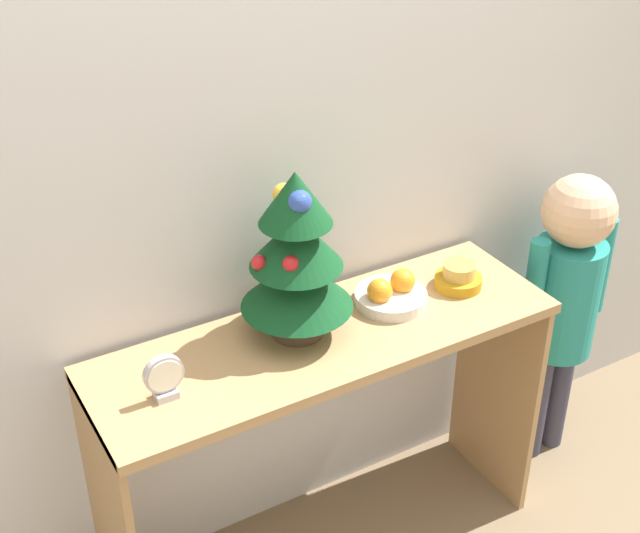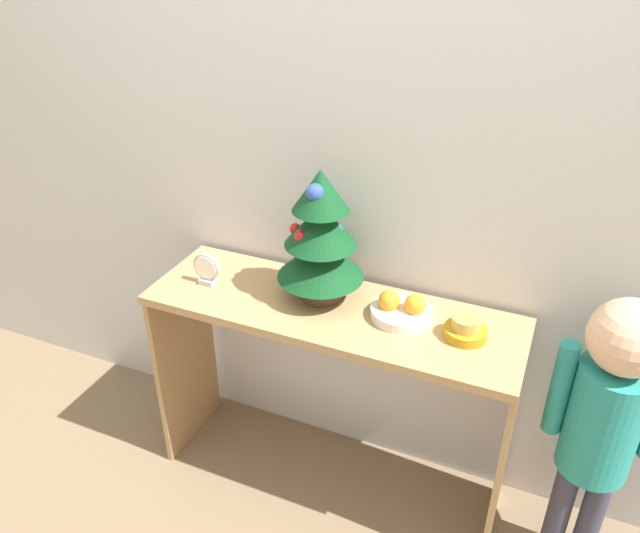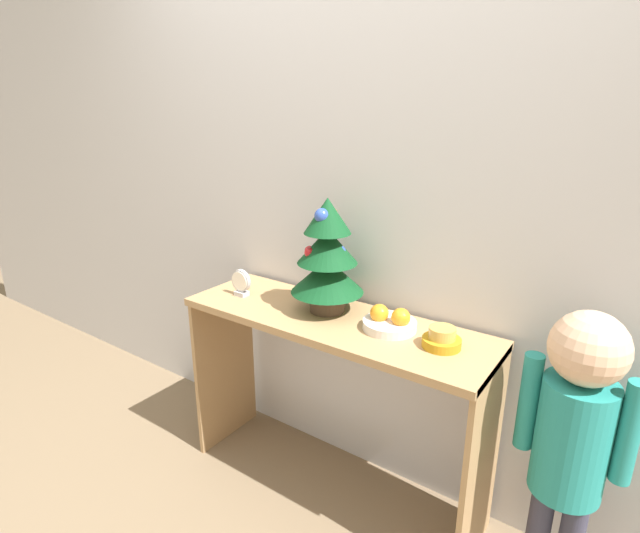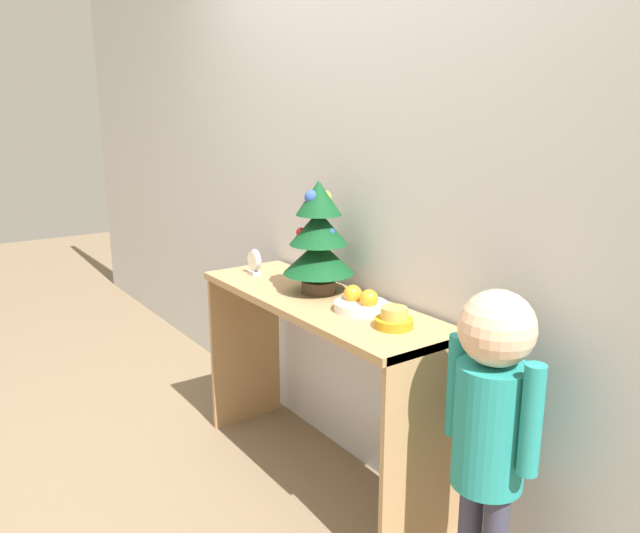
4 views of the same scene
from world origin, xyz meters
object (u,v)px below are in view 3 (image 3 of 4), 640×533
at_px(singing_bowl, 442,339).
at_px(desk_clock, 241,283).
at_px(mini_tree, 327,256).
at_px(fruit_bowl, 390,322).
at_px(child_figure, 575,426).

bearing_deg(singing_bowl, desk_clock, -177.05).
relative_size(mini_tree, desk_clock, 3.88).
height_order(fruit_bowl, singing_bowl, fruit_bowl).
xyz_separation_m(singing_bowl, child_figure, (0.43, -0.00, -0.16)).
relative_size(mini_tree, fruit_bowl, 2.31).
relative_size(singing_bowl, desk_clock, 1.13).
bearing_deg(desk_clock, singing_bowl, 2.95).
distance_m(mini_tree, fruit_bowl, 0.35).
xyz_separation_m(fruit_bowl, child_figure, (0.64, -0.03, -0.16)).
xyz_separation_m(fruit_bowl, singing_bowl, (0.21, -0.02, -0.00)).
relative_size(fruit_bowl, singing_bowl, 1.49).
xyz_separation_m(mini_tree, singing_bowl, (0.49, -0.03, -0.20)).
height_order(mini_tree, singing_bowl, mini_tree).
relative_size(mini_tree, child_figure, 0.44).
xyz_separation_m(fruit_bowl, desk_clock, (-0.67, -0.07, 0.03)).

